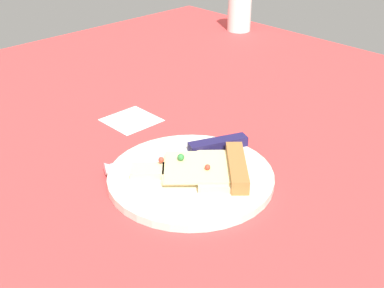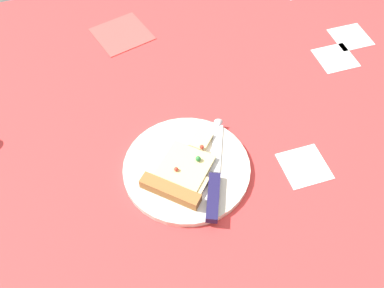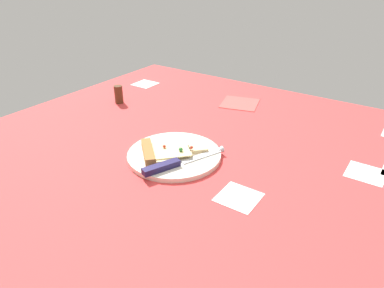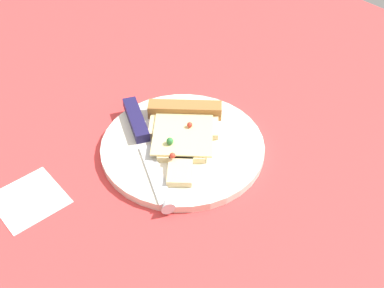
{
  "view_description": "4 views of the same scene",
  "coord_description": "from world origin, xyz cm",
  "px_view_note": "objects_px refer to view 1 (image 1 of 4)",
  "views": [
    {
      "loc": [
        -48.58,
        -55.13,
        42.34
      ],
      "look_at": [
        0.19,
        -4.28,
        3.52
      ],
      "focal_mm": 47.32,
      "sensor_mm": 36.0,
      "label": 1
    },
    {
      "loc": [
        42.98,
        -21.58,
        73.15
      ],
      "look_at": [
        -7.22,
        -5.68,
        3.18
      ],
      "focal_mm": 40.83,
      "sensor_mm": 36.0,
      "label": 2
    },
    {
      "loc": [
        61.39,
        42.25,
        47.79
      ],
      "look_at": [
        -6.97,
        -4.41,
        3.57
      ],
      "focal_mm": 32.59,
      "sensor_mm": 36.0,
      "label": 3
    },
    {
      "loc": [
        -45.55,
        26.4,
        51.58
      ],
      "look_at": [
        -5.72,
        -8.04,
        2.63
      ],
      "focal_mm": 44.71,
      "sensor_mm": 36.0,
      "label": 4
    }
  ],
  "objects_px": {
    "knife": "(192,150)",
    "drinking_glass": "(240,10)",
    "pizza_slice": "(208,169)",
    "plate": "(191,177)"
  },
  "relations": [
    {
      "from": "plate",
      "to": "drinking_glass",
      "type": "relative_size",
      "value": 2.13
    },
    {
      "from": "pizza_slice",
      "to": "drinking_glass",
      "type": "bearing_deg",
      "value": -8.52
    },
    {
      "from": "plate",
      "to": "pizza_slice",
      "type": "bearing_deg",
      "value": -42.97
    },
    {
      "from": "pizza_slice",
      "to": "drinking_glass",
      "type": "xyz_separation_m",
      "value": [
        0.64,
        0.51,
        0.04
      ]
    },
    {
      "from": "knife",
      "to": "drinking_glass",
      "type": "distance_m",
      "value": 0.76
    },
    {
      "from": "knife",
      "to": "drinking_glass",
      "type": "bearing_deg",
      "value": -31.33
    },
    {
      "from": "drinking_glass",
      "to": "knife",
      "type": "bearing_deg",
      "value": -144.17
    },
    {
      "from": "plate",
      "to": "knife",
      "type": "xyz_separation_m",
      "value": [
        0.04,
        0.04,
        0.01
      ]
    },
    {
      "from": "plate",
      "to": "drinking_glass",
      "type": "bearing_deg",
      "value": 36.46
    },
    {
      "from": "plate",
      "to": "drinking_glass",
      "type": "xyz_separation_m",
      "value": [
        0.66,
        0.49,
        0.05
      ]
    }
  ]
}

